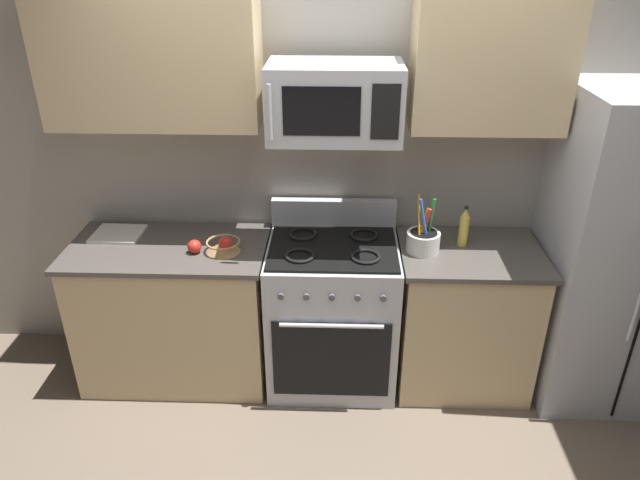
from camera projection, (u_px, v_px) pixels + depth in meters
name	position (u px, v px, depth m)	size (l,w,h in m)	color
ground_plane	(329.00, 461.00, 3.12)	(16.00, 16.00, 0.00)	#6B5B4C
wall_back	(335.00, 161.00, 3.51)	(8.00, 0.10, 2.60)	#9E998E
counter_left	(176.00, 311.00, 3.58)	(1.15, 0.64, 0.91)	tan
range_oven	(332.00, 312.00, 3.55)	(0.76, 0.68, 1.09)	#B2B5BA
counter_right	(463.00, 317.00, 3.53)	(0.81, 0.64, 0.91)	tan
refrigerator	(621.00, 253.00, 3.28)	(0.80, 0.75, 1.84)	#B2B5BA
microwave	(335.00, 101.00, 2.99)	(0.69, 0.44, 0.39)	#B2B5BA
upper_cabinets_left	(152.00, 63.00, 3.07)	(1.14, 0.34, 0.67)	tan
upper_cabinets_right	(490.00, 66.00, 3.01)	(0.80, 0.34, 0.67)	tan
utensil_crock	(423.00, 240.00, 3.29)	(0.19, 0.19, 0.34)	white
fruit_basket	(224.00, 245.00, 3.29)	(0.19, 0.19, 0.10)	#9E7A4C
apple_loose	(194.00, 247.00, 3.28)	(0.08, 0.08, 0.08)	red
cutting_board	(118.00, 234.00, 3.50)	(0.29, 0.25, 0.02)	silver
bottle_oil	(464.00, 227.00, 3.34)	(0.06, 0.06, 0.24)	gold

